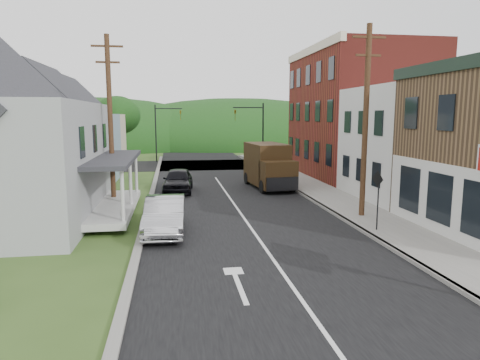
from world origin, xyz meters
name	(u,v)px	position (x,y,z in m)	size (l,w,h in m)	color
ground	(263,245)	(0.00, 0.00, 0.00)	(120.00, 120.00, 0.00)	#2D4719
road	(229,196)	(0.00, 10.00, 0.00)	(9.00, 90.00, 0.02)	black
cross_road	(206,165)	(0.00, 27.00, 0.00)	(60.00, 9.00, 0.02)	black
sidewalk_right	(333,199)	(5.90, 8.00, 0.07)	(2.80, 55.00, 0.15)	slate
curb_right	(311,199)	(4.55, 8.00, 0.07)	(0.20, 55.00, 0.15)	slate
curb_left	(149,205)	(-4.65, 8.00, 0.06)	(0.30, 55.00, 0.12)	slate
storefront_white	(426,144)	(11.30, 7.50, 3.25)	(8.00, 7.00, 6.50)	silver
storefront_red	(358,114)	(11.30, 17.00, 5.00)	(8.00, 12.00, 10.00)	maroon
house_blue	(64,132)	(-11.00, 17.00, 3.69)	(7.14, 8.16, 7.28)	#7C97A9
house_cream	(82,129)	(-11.50, 26.00, 3.69)	(7.14, 8.16, 7.28)	beige
utility_pole_right	(366,121)	(5.60, 3.50, 4.66)	(1.60, 0.26, 9.00)	#472D19
utility_pole_left	(110,120)	(-6.50, 8.00, 4.66)	(1.60, 0.26, 9.00)	#472D19
traffic_signal_right	(256,128)	(4.30, 23.50, 3.76)	(2.87, 0.20, 6.00)	black
traffic_signal_left	(162,126)	(-4.30, 30.50, 3.76)	(2.87, 0.20, 6.00)	black
tree_left_d	(118,115)	(-9.00, 32.00, 4.88)	(4.80, 4.80, 6.94)	#382616
forested_ridge	(193,145)	(0.00, 55.00, 0.00)	(90.00, 30.00, 16.00)	#123710
silver_sedan	(165,216)	(-3.69, 2.27, 0.75)	(1.59, 4.57, 1.51)	silver
dark_sedan	(178,180)	(-3.01, 12.00, 0.75)	(1.78, 4.43, 1.51)	black
delivery_van	(269,166)	(3.08, 12.57, 1.52)	(2.65, 5.55, 3.00)	black
warning_sign	(378,192)	(5.05, 0.90, 1.74)	(0.18, 0.67, 2.50)	black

